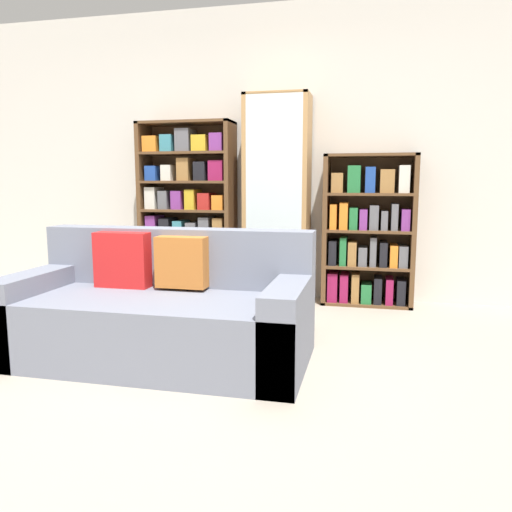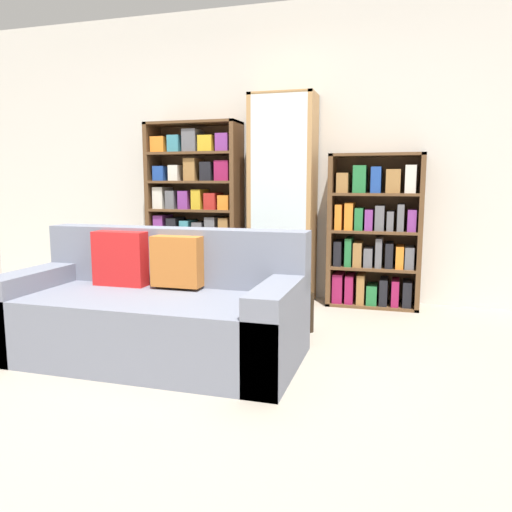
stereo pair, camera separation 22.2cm
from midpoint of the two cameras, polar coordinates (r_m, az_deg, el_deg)
The scene contains 7 objects.
ground_plane at distance 2.80m, azimuth -7.25°, elevation -14.57°, with size 16.00×16.00×0.00m, color gray.
wall_back at distance 4.81m, azimuth 3.84°, elevation 11.51°, with size 6.57×0.06×2.70m.
couch at distance 3.20m, azimuth -9.45°, elevation -6.33°, with size 1.83×0.88×0.79m.
bookshelf_left at distance 4.85m, azimuth -5.66°, elevation 5.02°, with size 0.90×0.32×1.65m.
display_cabinet at distance 4.57m, azimuth 4.50°, elevation 6.38°, with size 0.58×0.36×1.86m.
bookshelf_right at distance 4.51m, azimuth 14.70°, elevation 2.32°, with size 0.79×0.32×1.33m.
wine_bottle at distance 3.70m, azimuth 7.73°, elevation -6.32°, with size 0.08×0.08×0.37m.
Camera 2 is at (1.15, -2.33, 1.09)m, focal length 35.00 mm.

